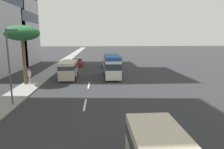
{
  "coord_description": "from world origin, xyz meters",
  "views": [
    {
      "loc": [
        -2.24,
        -1.23,
        5.83
      ],
      "look_at": [
        19.71,
        -2.72,
        1.73
      ],
      "focal_mm": 32.25,
      "sensor_mm": 36.0,
      "label": 1
    }
  ],
  "objects_px": {
    "car_lead": "(107,63)",
    "van_fourth": "(69,69)",
    "minibus_third": "(112,65)",
    "car_fifth": "(78,62)",
    "pedestrian_by_tree": "(30,75)",
    "palm_tree": "(22,34)",
    "street_lamp": "(10,58)"
  },
  "relations": [
    {
      "from": "car_fifth",
      "to": "pedestrian_by_tree",
      "type": "distance_m",
      "value": 16.57
    },
    {
      "from": "car_fifth",
      "to": "minibus_third",
      "type": "bearing_deg",
      "value": 26.7
    },
    {
      "from": "car_lead",
      "to": "pedestrian_by_tree",
      "type": "xyz_separation_m",
      "value": [
        -14.21,
        10.41,
        0.38
      ]
    },
    {
      "from": "car_fifth",
      "to": "street_lamp",
      "type": "xyz_separation_m",
      "value": [
        -24.34,
        3.0,
        3.33
      ]
    },
    {
      "from": "van_fourth",
      "to": "street_lamp",
      "type": "relative_size",
      "value": 0.81
    },
    {
      "from": "pedestrian_by_tree",
      "to": "street_lamp",
      "type": "relative_size",
      "value": 0.28
    },
    {
      "from": "minibus_third",
      "to": "palm_tree",
      "type": "distance_m",
      "value": 12.49
    },
    {
      "from": "car_lead",
      "to": "van_fourth",
      "type": "height_order",
      "value": "van_fourth"
    },
    {
      "from": "palm_tree",
      "to": "street_lamp",
      "type": "bearing_deg",
      "value": -167.77
    },
    {
      "from": "car_lead",
      "to": "car_fifth",
      "type": "xyz_separation_m",
      "value": [
        1.76,
        6.02,
        0.04
      ]
    },
    {
      "from": "car_lead",
      "to": "street_lamp",
      "type": "bearing_deg",
      "value": 158.22
    },
    {
      "from": "palm_tree",
      "to": "street_lamp",
      "type": "distance_m",
      "value": 8.3
    },
    {
      "from": "car_lead",
      "to": "van_fourth",
      "type": "distance_m",
      "value": 12.81
    },
    {
      "from": "van_fourth",
      "to": "palm_tree",
      "type": "bearing_deg",
      "value": -54.27
    },
    {
      "from": "minibus_third",
      "to": "car_fifth",
      "type": "height_order",
      "value": "minibus_third"
    },
    {
      "from": "minibus_third",
      "to": "car_fifth",
      "type": "bearing_deg",
      "value": 26.7
    },
    {
      "from": "minibus_third",
      "to": "pedestrian_by_tree",
      "type": "xyz_separation_m",
      "value": [
        -3.63,
        10.59,
        -0.64
      ]
    },
    {
      "from": "palm_tree",
      "to": "street_lamp",
      "type": "xyz_separation_m",
      "value": [
        -7.85,
        -1.7,
        -2.1
      ]
    },
    {
      "from": "minibus_third",
      "to": "van_fourth",
      "type": "height_order",
      "value": "minibus_third"
    },
    {
      "from": "van_fourth",
      "to": "palm_tree",
      "type": "relative_size",
      "value": 0.73
    },
    {
      "from": "car_lead",
      "to": "minibus_third",
      "type": "bearing_deg",
      "value": -179.01
    },
    {
      "from": "car_lead",
      "to": "car_fifth",
      "type": "distance_m",
      "value": 6.28
    },
    {
      "from": "van_fourth",
      "to": "palm_tree",
      "type": "distance_m",
      "value": 7.56
    },
    {
      "from": "minibus_third",
      "to": "pedestrian_by_tree",
      "type": "bearing_deg",
      "value": 108.93
    },
    {
      "from": "minibus_third",
      "to": "palm_tree",
      "type": "relative_size",
      "value": 0.97
    },
    {
      "from": "minibus_third",
      "to": "car_lead",
      "type": "bearing_deg",
      "value": 0.99
    },
    {
      "from": "van_fourth",
      "to": "car_fifth",
      "type": "bearing_deg",
      "value": -179.77
    },
    {
      "from": "minibus_third",
      "to": "car_fifth",
      "type": "xyz_separation_m",
      "value": [
        12.34,
        6.21,
        -0.99
      ]
    },
    {
      "from": "car_fifth",
      "to": "pedestrian_by_tree",
      "type": "bearing_deg",
      "value": -15.35
    },
    {
      "from": "pedestrian_by_tree",
      "to": "palm_tree",
      "type": "height_order",
      "value": "palm_tree"
    },
    {
      "from": "pedestrian_by_tree",
      "to": "palm_tree",
      "type": "xyz_separation_m",
      "value": [
        -0.52,
        0.31,
        5.09
      ]
    },
    {
      "from": "car_lead",
      "to": "street_lamp",
      "type": "distance_m",
      "value": 24.55
    }
  ]
}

